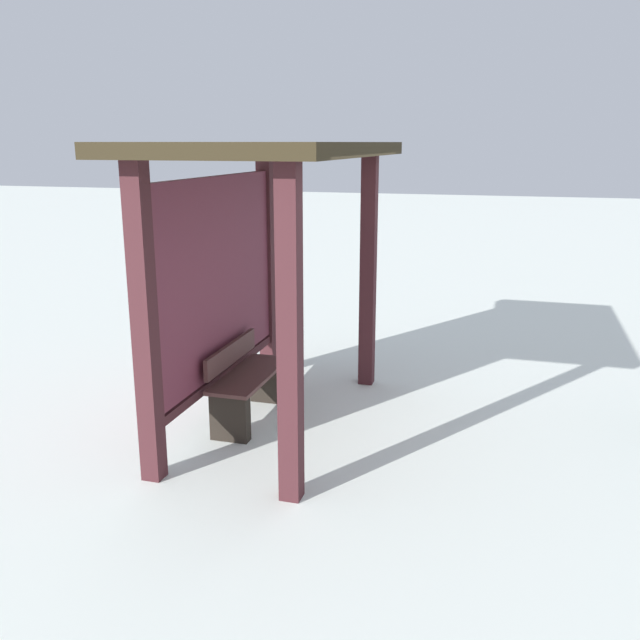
# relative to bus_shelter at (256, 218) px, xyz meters

# --- Properties ---
(ground_plane) EXTENTS (60.00, 60.00, 0.00)m
(ground_plane) POSITION_rel_bus_shelter_xyz_m (0.00, -0.17, -1.94)
(ground_plane) COLOR white
(bus_shelter) EXTENTS (3.19, 1.71, 2.60)m
(bus_shelter) POSITION_rel_bus_shelter_xyz_m (0.00, 0.00, 0.00)
(bus_shelter) COLOR #3F1C21
(bus_shelter) RESTS_ON ground
(bench_left_inside) EXTENTS (1.18, 0.41, 0.75)m
(bench_left_inside) POSITION_rel_bus_shelter_xyz_m (0.00, 0.13, -1.60)
(bench_left_inside) COLOR #4C2E2B
(bench_left_inside) RESTS_ON ground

